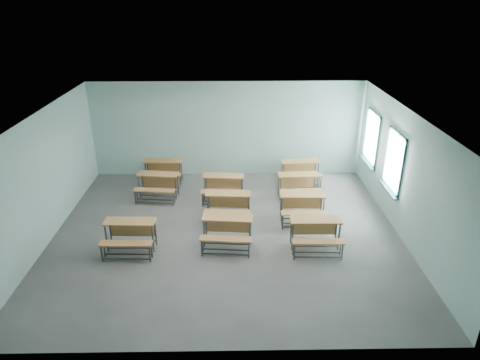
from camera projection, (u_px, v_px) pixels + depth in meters
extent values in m
cube|color=slate|center=(227.00, 234.00, 11.25)|extent=(9.00, 8.00, 0.02)
cube|color=silver|center=(225.00, 115.00, 9.94)|extent=(9.00, 8.00, 0.02)
cube|color=#97BDB6|center=(227.00, 129.00, 14.25)|extent=(9.00, 0.02, 3.20)
cube|color=#97BDB6|center=(222.00, 277.00, 6.93)|extent=(9.00, 0.02, 3.20)
cube|color=#97BDB6|center=(43.00, 179.00, 10.52)|extent=(0.02, 8.00, 3.20)
cube|color=#97BDB6|center=(406.00, 177.00, 10.66)|extent=(0.02, 8.00, 3.20)
cube|color=#174140|center=(369.00, 160.00, 13.49)|extent=(0.06, 1.20, 0.06)
cube|color=#174140|center=(375.00, 113.00, 12.86)|extent=(0.06, 1.20, 0.06)
cube|color=#174140|center=(377.00, 143.00, 12.66)|extent=(0.06, 0.06, 1.60)
cube|color=#174140|center=(366.00, 132.00, 13.70)|extent=(0.06, 0.06, 1.60)
cube|color=#174140|center=(372.00, 137.00, 13.18)|extent=(0.04, 0.04, 1.48)
cube|color=#174140|center=(372.00, 137.00, 13.18)|extent=(0.04, 1.08, 0.04)
cube|color=#174140|center=(367.00, 162.00, 13.52)|extent=(0.14, 1.28, 0.04)
cube|color=white|center=(373.00, 137.00, 13.18)|extent=(0.01, 1.08, 1.48)
cube|color=#174140|center=(390.00, 187.00, 11.67)|extent=(0.06, 1.20, 0.06)
cube|color=#174140|center=(399.00, 133.00, 11.04)|extent=(0.06, 1.20, 0.06)
cube|color=#174140|center=(402.00, 169.00, 10.83)|extent=(0.06, 0.06, 1.60)
cube|color=#174140|center=(387.00, 154.00, 11.87)|extent=(0.06, 0.06, 1.60)
cube|color=#174140|center=(394.00, 161.00, 11.35)|extent=(0.04, 0.04, 1.48)
cube|color=#174140|center=(394.00, 161.00, 11.35)|extent=(0.04, 1.08, 0.04)
cube|color=#174140|center=(388.00, 189.00, 11.69)|extent=(0.14, 1.28, 0.04)
cube|color=white|center=(395.00, 161.00, 11.35)|extent=(0.01, 1.08, 1.48)
cube|color=#A16C3A|center=(130.00, 222.00, 10.31)|extent=(1.25, 0.45, 0.04)
cube|color=#A16C3A|center=(133.00, 229.00, 10.61)|extent=(1.17, 0.06, 0.42)
cylinder|color=#3E4144|center=(106.00, 239.00, 10.33)|extent=(0.04, 0.04, 0.73)
cylinder|color=#3E4144|center=(153.00, 239.00, 10.31)|extent=(0.04, 0.04, 0.73)
cylinder|color=#3E4144|center=(110.00, 232.00, 10.63)|extent=(0.04, 0.04, 0.73)
cylinder|color=#3E4144|center=(156.00, 232.00, 10.61)|extent=(0.04, 0.04, 0.73)
cube|color=#3E4144|center=(131.00, 248.00, 10.42)|extent=(1.13, 0.07, 0.03)
cube|color=#3E4144|center=(134.00, 241.00, 10.72)|extent=(1.13, 0.07, 0.03)
cube|color=#A16C3A|center=(126.00, 243.00, 9.98)|extent=(1.24, 0.30, 0.04)
cylinder|color=#3E4144|center=(102.00, 254.00, 10.00)|extent=(0.04, 0.04, 0.43)
cylinder|color=#3E4144|center=(150.00, 254.00, 9.98)|extent=(0.04, 0.04, 0.43)
cylinder|color=#3E4144|center=(104.00, 249.00, 10.18)|extent=(0.04, 0.04, 0.43)
cylinder|color=#3E4144|center=(152.00, 250.00, 10.16)|extent=(0.04, 0.04, 0.43)
cube|color=#3E4144|center=(126.00, 259.00, 10.04)|extent=(1.13, 0.07, 0.03)
cube|color=#3E4144|center=(129.00, 254.00, 10.22)|extent=(1.13, 0.07, 0.03)
cube|color=#A16C3A|center=(227.00, 218.00, 10.49)|extent=(1.27, 0.52, 0.04)
cube|color=#A16C3A|center=(228.00, 225.00, 10.79)|extent=(1.17, 0.13, 0.42)
cylinder|color=#3E4144|center=(204.00, 234.00, 10.53)|extent=(0.04, 0.04, 0.73)
cylinder|color=#3E4144|center=(250.00, 235.00, 10.46)|extent=(0.04, 0.04, 0.73)
cylinder|color=#3E4144|center=(206.00, 227.00, 10.83)|extent=(0.04, 0.04, 0.73)
cylinder|color=#3E4144|center=(251.00, 229.00, 10.76)|extent=(0.04, 0.04, 0.73)
cube|color=#3E4144|center=(227.00, 244.00, 10.60)|extent=(1.13, 0.13, 0.03)
cube|color=#3E4144|center=(228.00, 237.00, 10.90)|extent=(1.13, 0.13, 0.03)
cube|color=#A16C3A|center=(225.00, 239.00, 10.16)|extent=(1.25, 0.37, 0.04)
cylinder|color=#3E4144|center=(202.00, 248.00, 10.21)|extent=(0.04, 0.04, 0.43)
cylinder|color=#3E4144|center=(249.00, 250.00, 10.13)|extent=(0.04, 0.04, 0.43)
cylinder|color=#3E4144|center=(203.00, 244.00, 10.39)|extent=(0.04, 0.04, 0.43)
cylinder|color=#3E4144|center=(249.00, 246.00, 10.31)|extent=(0.04, 0.04, 0.43)
cube|color=#3E4144|center=(225.00, 254.00, 10.22)|extent=(1.13, 0.13, 0.03)
cube|color=#3E4144|center=(226.00, 250.00, 10.40)|extent=(1.13, 0.13, 0.03)
cube|color=#A16C3A|center=(316.00, 220.00, 10.38)|extent=(1.24, 0.43, 0.04)
cube|color=#A16C3A|center=(314.00, 227.00, 10.68)|extent=(1.17, 0.04, 0.42)
cylinder|color=#3E4144|center=(293.00, 237.00, 10.39)|extent=(0.04, 0.04, 0.73)
cylinder|color=#3E4144|center=(339.00, 237.00, 10.39)|extent=(0.04, 0.04, 0.73)
cylinder|color=#3E4144|center=(291.00, 230.00, 10.69)|extent=(0.04, 0.04, 0.73)
cylinder|color=#3E4144|center=(336.00, 230.00, 10.69)|extent=(0.04, 0.04, 0.73)
cube|color=#3E4144|center=(315.00, 246.00, 10.50)|extent=(1.13, 0.05, 0.03)
cube|color=#3E4144|center=(313.00, 239.00, 10.80)|extent=(1.13, 0.05, 0.03)
cube|color=#A16C3A|center=(318.00, 242.00, 10.06)|extent=(1.24, 0.27, 0.04)
cylinder|color=#3E4144|center=(294.00, 252.00, 10.06)|extent=(0.04, 0.04, 0.43)
cylinder|color=#3E4144|center=(342.00, 252.00, 10.06)|extent=(0.04, 0.04, 0.43)
cylinder|color=#3E4144|center=(293.00, 248.00, 10.24)|extent=(0.04, 0.04, 0.43)
cylinder|color=#3E4144|center=(340.00, 248.00, 10.24)|extent=(0.04, 0.04, 0.43)
cube|color=#3E4144|center=(318.00, 257.00, 10.12)|extent=(1.13, 0.05, 0.03)
cube|color=#3E4144|center=(316.00, 252.00, 10.30)|extent=(1.13, 0.05, 0.03)
cube|color=#A16C3A|center=(228.00, 193.00, 11.73)|extent=(1.26, 0.49, 0.04)
cube|color=#A16C3A|center=(229.00, 200.00, 12.03)|extent=(1.17, 0.10, 0.42)
cylinder|color=#3E4144|center=(208.00, 208.00, 11.76)|extent=(0.04, 0.04, 0.73)
cylinder|color=#3E4144|center=(249.00, 209.00, 11.71)|extent=(0.04, 0.04, 0.73)
cylinder|color=#3E4144|center=(209.00, 203.00, 12.06)|extent=(0.04, 0.04, 0.73)
cylinder|color=#3E4144|center=(249.00, 204.00, 12.01)|extent=(0.04, 0.04, 0.73)
cube|color=#3E4144|center=(228.00, 217.00, 11.84)|extent=(1.13, 0.10, 0.03)
cube|color=#3E4144|center=(229.00, 211.00, 12.14)|extent=(1.13, 0.10, 0.03)
cube|color=#A16C3A|center=(227.00, 212.00, 11.40)|extent=(1.25, 0.34, 0.04)
cylinder|color=#3E4144|center=(206.00, 221.00, 11.43)|extent=(0.04, 0.04, 0.43)
cylinder|color=#3E4144|center=(248.00, 222.00, 11.39)|extent=(0.04, 0.04, 0.43)
cylinder|color=#3E4144|center=(207.00, 217.00, 11.61)|extent=(0.04, 0.04, 0.43)
cylinder|color=#3E4144|center=(248.00, 218.00, 11.56)|extent=(0.04, 0.04, 0.43)
cube|color=#3E4144|center=(227.00, 225.00, 11.46)|extent=(1.13, 0.10, 0.03)
cube|color=#3E4144|center=(227.00, 222.00, 11.64)|extent=(1.13, 0.10, 0.03)
cube|color=#A16C3A|center=(303.00, 195.00, 11.65)|extent=(1.25, 0.46, 0.04)
cube|color=#A16C3A|center=(301.00, 202.00, 11.95)|extent=(1.17, 0.06, 0.42)
cylinder|color=#3E4144|center=(282.00, 210.00, 11.67)|extent=(0.04, 0.04, 0.73)
cylinder|color=#3E4144|center=(323.00, 210.00, 11.65)|extent=(0.04, 0.04, 0.73)
cylinder|color=#3E4144|center=(281.00, 204.00, 11.97)|extent=(0.04, 0.04, 0.73)
cylinder|color=#3E4144|center=(321.00, 205.00, 11.95)|extent=(0.04, 0.04, 0.73)
cube|color=#3E4144|center=(302.00, 218.00, 11.77)|extent=(1.13, 0.07, 0.03)
cube|color=#3E4144|center=(301.00, 213.00, 12.07)|extent=(1.13, 0.07, 0.03)
cube|color=#A16C3A|center=(304.00, 213.00, 11.33)|extent=(1.24, 0.30, 0.04)
cylinder|color=#3E4144|center=(283.00, 222.00, 11.34)|extent=(0.04, 0.04, 0.43)
cylinder|color=#3E4144|center=(325.00, 223.00, 11.32)|extent=(0.04, 0.04, 0.43)
cylinder|color=#3E4144|center=(282.00, 219.00, 11.52)|extent=(0.04, 0.04, 0.43)
cylinder|color=#3E4144|center=(324.00, 219.00, 11.50)|extent=(0.04, 0.04, 0.43)
cube|color=#3E4144|center=(304.00, 227.00, 11.39)|extent=(1.13, 0.07, 0.03)
cube|color=#3E4144|center=(303.00, 223.00, 11.56)|extent=(1.13, 0.07, 0.03)
cube|color=#A16C3A|center=(158.00, 174.00, 12.95)|extent=(1.27, 0.55, 0.04)
cube|color=#A16C3A|center=(160.00, 181.00, 13.25)|extent=(1.17, 0.16, 0.42)
cylinder|color=#3E4144|center=(139.00, 187.00, 13.01)|extent=(0.04, 0.04, 0.73)
cylinder|color=#3E4144|center=(176.00, 189.00, 12.91)|extent=(0.04, 0.04, 0.73)
cylinder|color=#3E4144|center=(143.00, 183.00, 13.31)|extent=(0.04, 0.04, 0.73)
cylinder|color=#3E4144|center=(178.00, 184.00, 13.20)|extent=(0.04, 0.04, 0.73)
cube|color=#3E4144|center=(158.00, 196.00, 13.06)|extent=(1.13, 0.16, 0.03)
cube|color=#3E4144|center=(161.00, 191.00, 13.36)|extent=(1.13, 0.16, 0.03)
cube|color=#A16C3A|center=(154.00, 190.00, 12.63)|extent=(1.25, 0.40, 0.04)
cylinder|color=#3E4144|center=(135.00, 198.00, 12.68)|extent=(0.04, 0.04, 0.43)
cylinder|color=#3E4144|center=(173.00, 200.00, 12.58)|extent=(0.04, 0.04, 0.43)
cylinder|color=#3E4144|center=(137.00, 195.00, 12.86)|extent=(0.04, 0.04, 0.43)
cylinder|color=#3E4144|center=(174.00, 197.00, 12.76)|extent=(0.04, 0.04, 0.43)
cube|color=#3E4144|center=(154.00, 203.00, 12.69)|extent=(1.13, 0.16, 0.03)
cube|color=#3E4144|center=(156.00, 200.00, 12.86)|extent=(1.13, 0.16, 0.03)
cube|color=#A16C3A|center=(223.00, 176.00, 12.84)|extent=(1.26, 0.51, 0.04)
cube|color=#A16C3A|center=(224.00, 183.00, 13.14)|extent=(1.17, 0.11, 0.42)
cylinder|color=#3E4144|center=(204.00, 189.00, 12.88)|extent=(0.04, 0.04, 0.73)
cylinder|color=#3E4144|center=(242.00, 190.00, 12.82)|extent=(0.04, 0.04, 0.73)
cylinder|color=#3E4144|center=(206.00, 185.00, 13.18)|extent=(0.04, 0.04, 0.73)
cylinder|color=#3E4144|center=(242.00, 186.00, 13.12)|extent=(0.04, 0.04, 0.73)
cube|color=#3E4144|center=(223.00, 197.00, 12.96)|extent=(1.13, 0.12, 0.03)
cube|color=#3E4144|center=(224.00, 193.00, 13.25)|extent=(1.13, 0.12, 0.03)
cube|color=#A16C3A|center=(222.00, 192.00, 12.52)|extent=(1.25, 0.35, 0.04)
cylinder|color=#3E4144|center=(202.00, 200.00, 12.55)|extent=(0.04, 0.04, 0.43)
cylinder|color=#3E4144|center=(241.00, 201.00, 12.49)|extent=(0.04, 0.04, 0.43)
cylinder|color=#3E4144|center=(203.00, 197.00, 12.73)|extent=(0.04, 0.04, 0.43)
cylinder|color=#3E4144|center=(241.00, 198.00, 12.67)|extent=(0.04, 0.04, 0.43)
cube|color=#3E4144|center=(222.00, 204.00, 12.57)|extent=(1.13, 0.12, 0.03)
cube|color=#3E4144|center=(222.00, 201.00, 12.75)|extent=(1.13, 0.12, 0.03)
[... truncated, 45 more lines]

